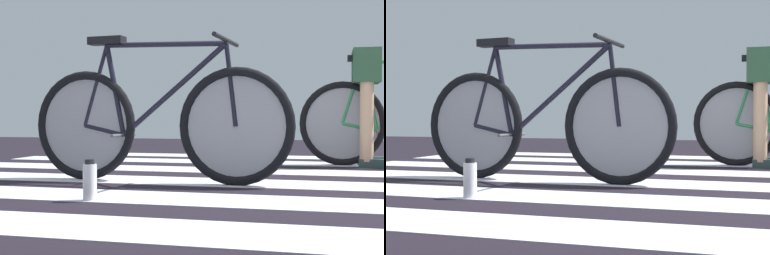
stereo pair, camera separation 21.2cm
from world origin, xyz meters
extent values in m
cube|color=black|center=(0.00, 0.00, 0.01)|extent=(18.00, 14.00, 0.02)
cube|color=silver|center=(0.01, -1.06, 0.02)|extent=(5.20, 0.44, 0.00)
cube|color=silver|center=(0.13, -0.29, 0.02)|extent=(5.20, 0.44, 0.00)
cube|color=silver|center=(-0.14, 0.44, 0.02)|extent=(5.20, 0.44, 0.00)
cube|color=silver|center=(-0.02, 1.21, 0.02)|extent=(5.20, 0.44, 0.00)
cube|color=silver|center=(-0.05, 2.00, 0.02)|extent=(5.20, 0.44, 0.00)
cube|color=silver|center=(0.10, 2.73, 0.02)|extent=(5.20, 0.44, 0.00)
torus|color=black|center=(-1.21, 0.38, 0.38)|extent=(0.72, 0.11, 0.72)
torus|color=black|center=(-0.19, 0.31, 0.38)|extent=(0.72, 0.11, 0.72)
cylinder|color=gray|center=(-1.21, 0.38, 0.38)|extent=(0.61, 0.05, 0.61)
cylinder|color=gray|center=(-0.19, 0.31, 0.38)|extent=(0.61, 0.05, 0.61)
cylinder|color=black|center=(-0.65, 0.34, 0.89)|extent=(0.80, 0.09, 0.05)
cylinder|color=black|center=(-0.59, 0.34, 0.60)|extent=(0.70, 0.09, 0.59)
cylinder|color=black|center=(-0.99, 0.37, 0.61)|extent=(0.16, 0.05, 0.59)
cylinder|color=black|center=(-1.07, 0.37, 0.35)|extent=(0.29, 0.05, 0.09)
cylinder|color=black|center=(-1.13, 0.38, 0.64)|extent=(0.19, 0.04, 0.53)
cylinder|color=black|center=(-0.22, 0.31, 0.63)|extent=(0.09, 0.04, 0.50)
cube|color=black|center=(-1.05, 0.37, 0.93)|extent=(0.25, 0.11, 0.05)
cylinder|color=black|center=(-0.25, 0.31, 0.90)|extent=(0.07, 0.52, 0.03)
cylinder|color=#4C4C51|center=(-0.93, 0.36, 0.32)|extent=(0.05, 0.34, 0.02)
torus|color=black|center=(0.45, 1.90, 0.38)|extent=(0.72, 0.06, 0.72)
cylinder|color=gray|center=(0.45, 1.90, 0.38)|extent=(0.61, 0.01, 0.61)
cylinder|color=#2D824D|center=(0.67, 1.90, 0.61)|extent=(0.15, 0.03, 0.59)
cylinder|color=#2D824D|center=(0.59, 1.90, 0.35)|extent=(0.29, 0.03, 0.09)
cylinder|color=#2D824D|center=(0.53, 1.90, 0.64)|extent=(0.18, 0.03, 0.53)
cube|color=black|center=(0.61, 1.90, 0.93)|extent=(0.24, 0.09, 0.05)
cylinder|color=tan|center=(0.64, 2.04, 0.51)|extent=(0.11, 0.11, 0.89)
cylinder|color=tan|center=(0.64, 1.76, 0.51)|extent=(0.11, 0.11, 0.89)
cube|color=#2A4E34|center=(0.64, 1.90, 0.86)|extent=(0.22, 0.41, 0.28)
cube|color=#2A3D3C|center=(0.71, 2.04, 0.06)|extent=(0.26, 0.10, 0.07)
cube|color=#2A3D3C|center=(0.71, 1.76, 0.06)|extent=(0.26, 0.10, 0.07)
cylinder|color=white|center=(-0.79, -0.46, 0.11)|extent=(0.07, 0.07, 0.18)
cylinder|color=black|center=(-0.79, -0.46, 0.21)|extent=(0.05, 0.05, 0.02)
camera|label=1|loc=(0.38, -2.98, 0.44)|focal=51.92mm
camera|label=2|loc=(0.59, -2.98, 0.44)|focal=51.92mm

